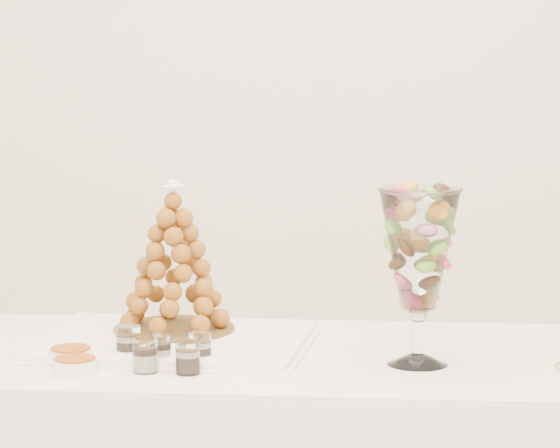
{
  "coord_description": "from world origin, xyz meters",
  "views": [
    {
      "loc": [
        0.24,
        -2.62,
        1.39
      ],
      "look_at": [
        0.0,
        0.22,
        0.99
      ],
      "focal_mm": 85.0,
      "sensor_mm": 36.0,
      "label": 1
    }
  ],
  "objects": [
    {
      "name": "lace_tray",
      "position": [
        -0.26,
        0.34,
        0.69
      ],
      "size": [
        0.65,
        0.51,
        0.02
      ],
      "primitive_type": "cube",
      "rotation": [
        0.0,
        0.0,
        -0.09
      ],
      "color": "white",
      "rests_on": "buffet_table"
    },
    {
      "name": "macaron_vase",
      "position": [
        0.3,
        0.21,
        0.93
      ],
      "size": [
        0.18,
        0.18,
        0.38
      ],
      "color": "white",
      "rests_on": "buffet_table"
    },
    {
      "name": "verrine_a",
      "position": [
        -0.33,
        0.2,
        0.72
      ],
      "size": [
        0.07,
        0.07,
        0.07
      ],
      "primitive_type": "cylinder",
      "rotation": [
        0.0,
        0.0,
        -0.27
      ],
      "color": "white",
      "rests_on": "buffet_table"
    },
    {
      "name": "verrine_b",
      "position": [
        -0.26,
        0.16,
        0.72
      ],
      "size": [
        0.06,
        0.06,
        0.06
      ],
      "primitive_type": "cylinder",
      "rotation": [
        0.0,
        0.0,
        0.27
      ],
      "color": "white",
      "rests_on": "buffet_table"
    },
    {
      "name": "verrine_c",
      "position": [
        -0.17,
        0.18,
        0.72
      ],
      "size": [
        0.06,
        0.06,
        0.07
      ],
      "primitive_type": "cylinder",
      "rotation": [
        0.0,
        0.0,
        0.34
      ],
      "color": "white",
      "rests_on": "buffet_table"
    },
    {
      "name": "verrine_d",
      "position": [
        -0.28,
        0.09,
        0.72
      ],
      "size": [
        0.06,
        0.06,
        0.07
      ],
      "primitive_type": "cylinder",
      "rotation": [
        0.0,
        0.0,
        0.19
      ],
      "color": "white",
      "rests_on": "buffet_table"
    },
    {
      "name": "verrine_e",
      "position": [
        -0.18,
        0.09,
        0.72
      ],
      "size": [
        0.07,
        0.07,
        0.07
      ],
      "primitive_type": "cylinder",
      "rotation": [
        0.0,
        0.0,
        0.31
      ],
      "color": "white",
      "rests_on": "buffet_table"
    },
    {
      "name": "ramekin_back",
      "position": [
        -0.45,
        0.16,
        0.7
      ],
      "size": [
        0.1,
        0.1,
        0.03
      ],
      "primitive_type": "cylinder",
      "color": "white",
      "rests_on": "buffet_table"
    },
    {
      "name": "ramekin_front",
      "position": [
        -0.42,
        0.07,
        0.7
      ],
      "size": [
        0.1,
        0.1,
        0.03
      ],
      "primitive_type": "cylinder",
      "color": "white",
      "rests_on": "buffet_table"
    },
    {
      "name": "croquembouche",
      "position": [
        -0.27,
        0.42,
        0.88
      ],
      "size": [
        0.29,
        0.29,
        0.36
      ],
      "rotation": [
        0.0,
        0.0,
        -0.23
      ],
      "color": "brown",
      "rests_on": "lace_tray"
    }
  ]
}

